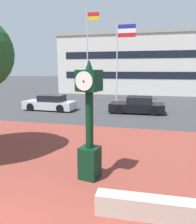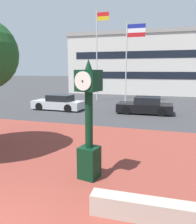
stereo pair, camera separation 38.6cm
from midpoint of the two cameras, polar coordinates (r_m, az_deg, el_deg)
plaza_brick_paving at (r=7.57m, az=-13.06°, el=-15.97°), size 44.00×13.86×0.01m
planter_wall at (r=5.72m, az=17.53°, el=-22.88°), size 3.21×0.47×0.50m
street_clock at (r=6.87m, az=-0.67°, el=-3.37°), size 0.73×0.77×3.66m
car_street_near at (r=17.90m, az=12.37°, el=1.47°), size 4.19×2.03×1.28m
car_street_far at (r=19.33m, az=-9.31°, el=2.24°), size 4.34×1.94×1.28m
flagpole_primary at (r=24.57m, az=0.38°, el=15.12°), size 1.35×0.14×9.30m
flagpole_secondary at (r=23.83m, az=8.32°, el=14.47°), size 1.89×0.14×8.00m
civic_building at (r=36.45m, az=16.39°, el=11.51°), size 26.07×13.18×8.28m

